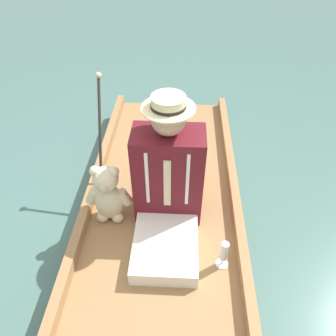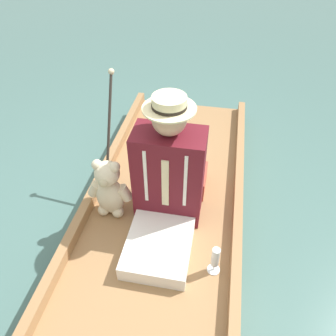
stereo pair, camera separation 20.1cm
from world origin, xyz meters
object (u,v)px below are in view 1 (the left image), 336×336
wine_glass (224,253)px  teddy_bear (108,195)px  seated_person (168,183)px  walking_cane (100,127)px

wine_glass → teddy_bear: bearing=-24.8°
teddy_bear → seated_person: bearing=-179.2°
seated_person → teddy_bear: 0.41m
wine_glass → seated_person: bearing=-44.9°
teddy_bear → wine_glass: size_ratio=2.22×
walking_cane → teddy_bear: bearing=104.5°
seated_person → teddy_bear: bearing=7.6°
wine_glass → walking_cane: size_ratio=0.26×
teddy_bear → walking_cane: walking_cane is taller
walking_cane → wine_glass: bearing=138.4°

